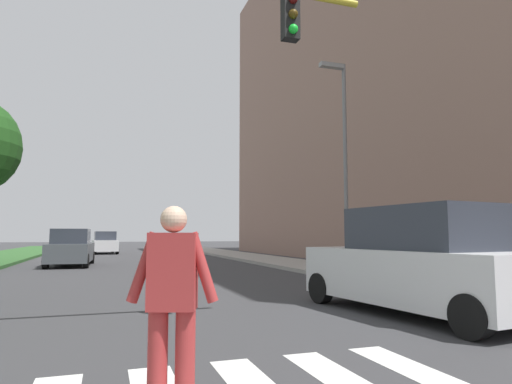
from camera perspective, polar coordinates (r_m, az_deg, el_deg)
ground_plane at (r=27.96m, az=-16.86°, el=-8.27°), size 140.00×140.00×0.00m
apartment_block_right at (r=29.01m, az=23.65°, el=15.20°), size 13.60×39.73×22.98m
sidewalk_right at (r=27.31m, az=-0.38°, el=-8.42°), size 3.00×64.00×0.15m
street_lamp_right at (r=16.26m, az=11.08°, el=5.72°), size 1.02×0.24×7.50m
pedestrian_performer at (r=3.74m, az=-10.69°, el=-13.40°), size 0.74×0.35×1.69m
suv_crossing at (r=8.83m, az=20.11°, el=-8.58°), size 2.48×4.80×1.97m
sedan_midblock at (r=22.63m, az=-22.66°, el=-6.76°), size 2.01×4.33×1.73m
sedan_distant at (r=36.81m, az=-18.86°, el=-6.25°), size 2.09×4.69×1.72m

